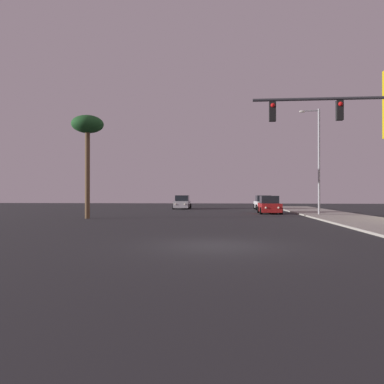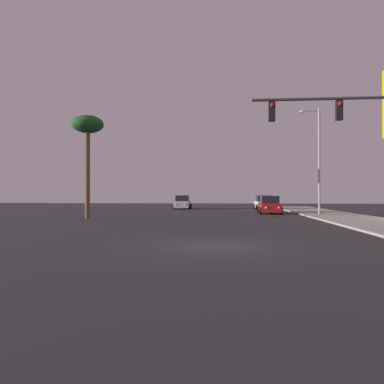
# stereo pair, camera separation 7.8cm
# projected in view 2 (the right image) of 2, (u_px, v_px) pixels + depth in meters

# --- Properties ---
(ground_plane) EXTENTS (120.00, 120.00, 0.00)m
(ground_plane) POSITION_uv_depth(u_px,v_px,m) (215.00, 246.00, 13.37)
(ground_plane) COLOR #28282B
(sidewalk_right) EXTENTS (5.00, 60.00, 0.12)m
(sidewalk_right) POSITION_uv_depth(u_px,v_px,m) (377.00, 224.00, 22.51)
(sidewalk_right) COLOR #9E998E
(sidewalk_right) RESTS_ON ground
(car_white) EXTENTS (2.04, 4.34, 1.68)m
(car_white) POSITION_uv_depth(u_px,v_px,m) (264.00, 203.00, 44.38)
(car_white) COLOR silver
(car_white) RESTS_ON ground
(car_silver) EXTENTS (2.04, 4.33, 1.68)m
(car_silver) POSITION_uv_depth(u_px,v_px,m) (183.00, 203.00, 46.37)
(car_silver) COLOR #B7B7BC
(car_silver) RESTS_ON ground
(car_red) EXTENTS (2.04, 4.31, 1.68)m
(car_red) POSITION_uv_depth(u_px,v_px,m) (270.00, 205.00, 35.31)
(car_red) COLOR maroon
(car_red) RESTS_ON ground
(traffic_light_mast) EXTENTS (6.16, 0.36, 6.50)m
(traffic_light_mast) POSITION_uv_depth(u_px,v_px,m) (349.00, 132.00, 17.01)
(traffic_light_mast) COLOR #38383D
(traffic_light_mast) RESTS_ON sidewalk_right
(street_lamp) EXTENTS (1.74, 0.24, 9.00)m
(street_lamp) POSITION_uv_depth(u_px,v_px,m) (318.00, 156.00, 31.84)
(street_lamp) COLOR #99999E
(street_lamp) RESTS_ON sidewalk_right
(palm_tree_near) EXTENTS (2.40, 2.40, 7.79)m
(palm_tree_near) POSITION_uv_depth(u_px,v_px,m) (88.00, 129.00, 28.22)
(palm_tree_near) COLOR brown
(palm_tree_near) RESTS_ON ground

